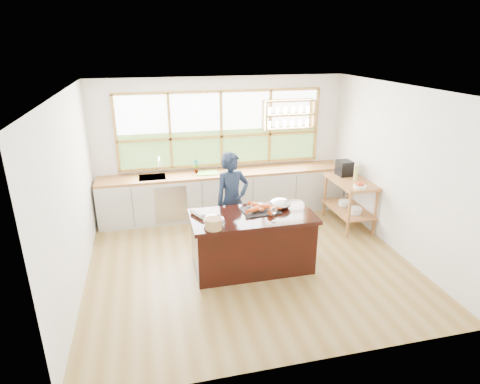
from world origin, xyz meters
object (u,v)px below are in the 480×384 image
object	(u,v)px
island	(252,242)
wicker_basket	(214,224)
cook	(232,201)
espresso_machine	(344,168)

from	to	relation	value
island	wicker_basket	xyz separation A→B (m)	(-0.64, -0.32, 0.52)
cook	wicker_basket	world-z (taller)	cook
island	cook	xyz separation A→B (m)	(-0.14, 0.79, 0.38)
island	cook	size ratio (longest dim) A/B	1.11
cook	espresso_machine	size ratio (longest dim) A/B	5.74
espresso_machine	wicker_basket	distance (m)	3.32
island	wicker_basket	size ratio (longest dim) A/B	7.73
cook	espresso_machine	world-z (taller)	cook
island	wicker_basket	world-z (taller)	wicker_basket
island	wicker_basket	bearing A→B (deg)	-153.28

